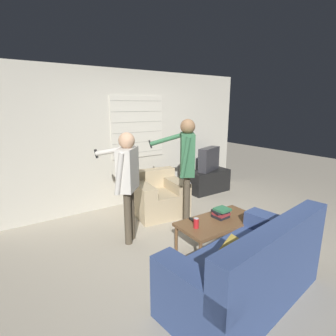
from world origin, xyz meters
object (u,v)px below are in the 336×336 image
at_px(coffee_table, 219,223).
at_px(book_stack, 221,213).
at_px(armchair_beige, 158,196).
at_px(soda_can, 196,223).
at_px(person_right_standing, 186,159).
at_px(person_left_standing, 127,174).
at_px(tv, 209,159).
at_px(couch_blue, 248,270).
at_px(spare_remote, 193,220).
at_px(floor_fan, 185,189).

bearing_deg(coffee_table, book_stack, 28.33).
bearing_deg(armchair_beige, soda_can, 82.31).
bearing_deg(soda_can, person_right_standing, 59.17).
bearing_deg(person_left_standing, tv, -23.99).
height_order(coffee_table, person_right_standing, person_right_standing).
xyz_separation_m(couch_blue, armchair_beige, (0.42, 2.36, -0.02)).
relative_size(book_stack, soda_can, 1.72).
distance_m(coffee_table, book_stack, 0.15).
bearing_deg(tv, soda_can, 24.17).
height_order(person_right_standing, soda_can, person_right_standing).
bearing_deg(couch_blue, armchair_beige, 72.44).
distance_m(person_left_standing, spare_remote, 1.07).
bearing_deg(soda_can, couch_blue, -90.62).
relative_size(person_right_standing, spare_remote, 12.96).
bearing_deg(person_left_standing, coffee_table, -93.89).
relative_size(person_left_standing, person_right_standing, 0.92).
bearing_deg(person_right_standing, spare_remote, -177.41).
distance_m(person_left_standing, floor_fan, 2.12).
xyz_separation_m(coffee_table, floor_fan, (0.88, 1.87, -0.20)).
bearing_deg(person_right_standing, couch_blue, -163.57).
distance_m(couch_blue, person_right_standing, 1.94).
relative_size(tv, person_left_standing, 0.42).
height_order(book_stack, floor_fan, book_stack).
relative_size(couch_blue, person_right_standing, 1.06).
distance_m(person_left_standing, person_right_standing, 1.01).
xyz_separation_m(coffee_table, person_right_standing, (0.15, 0.89, 0.68)).
height_order(couch_blue, book_stack, couch_blue).
bearing_deg(couch_blue, spare_remote, 76.69).
bearing_deg(book_stack, spare_remote, 161.27).
bearing_deg(person_left_standing, book_stack, -89.69).
xyz_separation_m(person_left_standing, floor_fan, (1.73, 0.95, -0.78)).
xyz_separation_m(couch_blue, soda_can, (0.01, 0.81, 0.18)).
height_order(person_left_standing, book_stack, person_left_standing).
distance_m(coffee_table, person_right_standing, 1.14).
bearing_deg(book_stack, person_right_standing, 85.59).
distance_m(soda_can, spare_remote, 0.20).
bearing_deg(spare_remote, person_left_standing, 130.19).
height_order(couch_blue, person_right_standing, person_right_standing).
relative_size(armchair_beige, person_right_standing, 0.56).
xyz_separation_m(armchair_beige, book_stack, (0.06, -1.51, 0.21)).
xyz_separation_m(couch_blue, spare_remote, (0.10, 0.98, 0.13)).
bearing_deg(spare_remote, coffee_table, -27.46).
bearing_deg(soda_can, spare_remote, 62.13).
height_order(soda_can, spare_remote, soda_can).
height_order(couch_blue, coffee_table, couch_blue).
distance_m(soda_can, floor_fan, 2.28).
bearing_deg(coffee_table, armchair_beige, 88.92).
xyz_separation_m(armchair_beige, floor_fan, (0.85, 0.31, -0.10)).
bearing_deg(coffee_table, person_right_standing, 80.44).
bearing_deg(tv, book_stack, 31.14).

